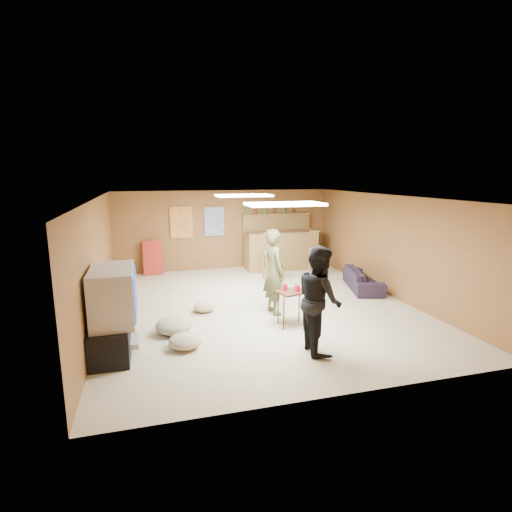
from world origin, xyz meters
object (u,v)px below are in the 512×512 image
object	(u,v)px
tv_body	(113,295)
bar_counter	(281,250)
sofa	(363,279)
person_black	(319,299)
person_olive	(274,272)
tray_table	(292,308)

from	to	relation	value
tv_body	bar_counter	bearing A→B (deg)	47.00
tv_body	sofa	world-z (taller)	tv_body
tv_body	person_black	xyz separation A→B (m)	(2.95, -0.74, -0.09)
person_black	tv_body	bearing A→B (deg)	79.37
tv_body	bar_counter	distance (m)	6.09
tv_body	sofa	distance (m)	5.77
tv_body	person_black	world-z (taller)	person_black
bar_counter	sofa	distance (m)	2.70
bar_counter	person_olive	xyz separation A→B (m)	(-1.33, -3.42, 0.27)
person_olive	sofa	size ratio (longest dim) A/B	1.03
person_olive	sofa	bearing A→B (deg)	-75.36
tv_body	sofa	bearing A→B (deg)	21.00
person_black	tray_table	distance (m)	1.16
bar_counter	sofa	size ratio (longest dim) A/B	1.25
person_olive	person_black	xyz separation A→B (m)	(0.13, -1.77, -0.01)
person_black	person_olive	bearing A→B (deg)	7.74
bar_counter	person_black	size ratio (longest dim) A/B	1.24
tv_body	person_olive	bearing A→B (deg)	19.99
bar_counter	tray_table	xyz separation A→B (m)	(-1.24, -4.15, -0.23)
bar_counter	sofa	bearing A→B (deg)	-63.40
tray_table	tv_body	bearing A→B (deg)	-174.04
person_olive	person_black	size ratio (longest dim) A/B	1.02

